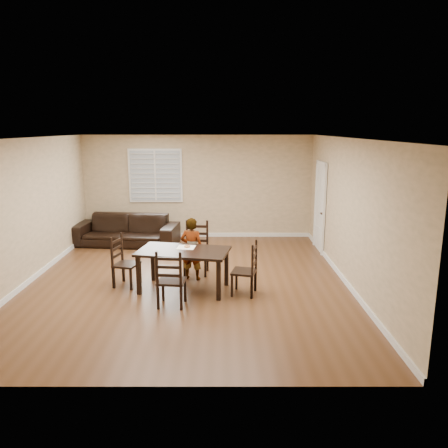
{
  "coord_description": "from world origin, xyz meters",
  "views": [
    {
      "loc": [
        0.7,
        -7.95,
        2.89
      ],
      "look_at": [
        0.7,
        0.55,
        1.0
      ],
      "focal_mm": 35.0,
      "sensor_mm": 36.0,
      "label": 1
    }
  ],
  "objects": [
    {
      "name": "room",
      "position": [
        0.04,
        0.18,
        1.81
      ],
      "size": [
        6.04,
        7.04,
        2.72
      ],
      "color": "#D2B68E",
      "rests_on": "ground"
    },
    {
      "name": "child",
      "position": [
        0.08,
        0.12,
        0.61
      ],
      "size": [
        0.5,
        0.39,
        1.22
      ],
      "primitive_type": "imported",
      "rotation": [
        0.0,
        0.0,
        2.91
      ],
      "color": "gray",
      "rests_on": "ground"
    },
    {
      "name": "chair_left",
      "position": [
        -1.22,
        -0.22,
        0.44
      ],
      "size": [
        0.5,
        0.52,
        0.96
      ],
      "rotation": [
        0.0,
        0.0,
        1.3
      ],
      "color": "black",
      "rests_on": "ground"
    },
    {
      "name": "sofa",
      "position": [
        -1.75,
        2.67,
        0.37
      ],
      "size": [
        2.66,
        1.29,
        0.75
      ],
      "primitive_type": "imported",
      "rotation": [
        0.0,
        0.0,
        -0.11
      ],
      "color": "black",
      "rests_on": "ground"
    },
    {
      "name": "napkin",
      "position": [
        0.0,
        -0.28,
        0.75
      ],
      "size": [
        0.35,
        0.35,
        0.0
      ],
      "primitive_type": "cube",
      "rotation": [
        0.0,
        0.0,
        -0.11
      ],
      "color": "white",
      "rests_on": "dining_table"
    },
    {
      "name": "chair_right",
      "position": [
        1.16,
        -0.68,
        0.43
      ],
      "size": [
        0.49,
        0.51,
        0.96
      ],
      "rotation": [
        0.0,
        0.0,
        -1.81
      ],
      "color": "black",
      "rests_on": "ground"
    },
    {
      "name": "chair_near",
      "position": [
        0.15,
        0.56,
        0.48
      ],
      "size": [
        0.51,
        0.48,
        1.06
      ],
      "rotation": [
        0.0,
        0.0,
        -0.07
      ],
      "color": "black",
      "rests_on": "ground"
    },
    {
      "name": "dining_table",
      "position": [
        -0.03,
        -0.45,
        0.66
      ],
      "size": [
        1.73,
        1.18,
        0.75
      ],
      "rotation": [
        0.0,
        0.0,
        -0.19
      ],
      "color": "black",
      "rests_on": "ground"
    },
    {
      "name": "chair_far",
      "position": [
        -0.18,
        -1.28,
        0.44
      ],
      "size": [
        0.48,
        0.45,
        0.97
      ],
      "rotation": [
        0.0,
        0.0,
        3.05
      ],
      "color": "black",
      "rests_on": "ground"
    },
    {
      "name": "donut",
      "position": [
        0.02,
        -0.28,
        0.77
      ],
      "size": [
        0.11,
        0.11,
        0.04
      ],
      "color": "#C98348",
      "rests_on": "napkin"
    },
    {
      "name": "ground",
      "position": [
        0.0,
        0.0,
        0.0
      ],
      "size": [
        7.0,
        7.0,
        0.0
      ],
      "primitive_type": "plane",
      "color": "brown",
      "rests_on": "ground"
    }
  ]
}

